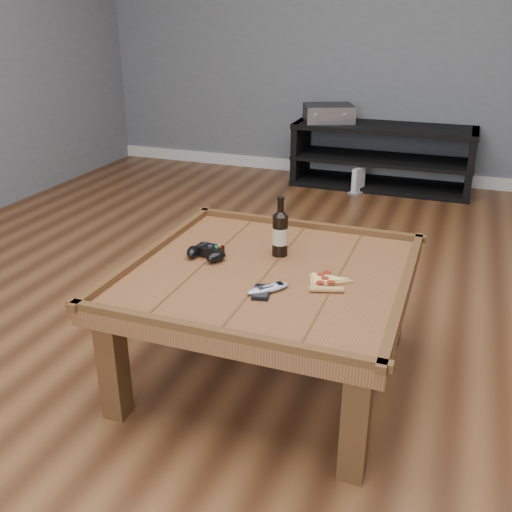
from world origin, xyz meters
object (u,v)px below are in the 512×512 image
(av_receiver, at_px, (329,113))
(game_controller, at_px, (206,252))
(beer_bottle, at_px, (280,232))
(smartphone, at_px, (262,292))
(pizza_slice, at_px, (325,282))
(media_console, at_px, (382,157))
(game_console, at_px, (358,182))
(coffee_table, at_px, (269,285))
(remote_control, at_px, (268,288))

(av_receiver, bearing_deg, game_controller, -109.02)
(beer_bottle, relative_size, smartphone, 2.09)
(pizza_slice, bearing_deg, smartphone, -157.74)
(beer_bottle, relative_size, pizza_slice, 0.99)
(media_console, height_order, beer_bottle, beer_bottle)
(smartphone, xyz_separation_m, av_receiver, (-0.49, 2.93, 0.11))
(media_console, relative_size, beer_bottle, 5.95)
(media_console, distance_m, smartphone, 2.94)
(pizza_slice, xyz_separation_m, smartphone, (-0.18, -0.15, -0.00))
(pizza_slice, bearing_deg, game_console, 80.18)
(game_controller, distance_m, game_console, 2.54)
(beer_bottle, xyz_separation_m, smartphone, (0.05, -0.34, -0.09))
(av_receiver, distance_m, game_console, 0.61)
(media_console, height_order, game_controller, same)
(coffee_table, height_order, av_receiver, av_receiver)
(coffee_table, distance_m, game_console, 2.55)
(coffee_table, relative_size, game_controller, 5.77)
(remote_control, distance_m, game_console, 2.72)
(beer_bottle, bearing_deg, smartphone, -82.22)
(media_console, distance_m, av_receiver, 0.55)
(pizza_slice, distance_m, remote_control, 0.21)
(game_controller, bearing_deg, coffee_table, 1.54)
(game_controller, bearing_deg, av_receiver, 100.79)
(media_console, distance_m, beer_bottle, 2.62)
(coffee_table, distance_m, pizza_slice, 0.23)
(game_console, bearing_deg, coffee_table, -68.41)
(smartphone, bearing_deg, pizza_slice, 27.87)
(remote_control, distance_m, av_receiver, 2.95)
(coffee_table, relative_size, av_receiver, 2.19)
(game_controller, bearing_deg, smartphone, -28.13)
(media_console, bearing_deg, av_receiver, -179.42)
(coffee_table, relative_size, game_console, 5.13)
(av_receiver, height_order, game_console, av_receiver)
(beer_bottle, height_order, pizza_slice, beer_bottle)
(media_console, distance_m, pizza_slice, 2.80)
(beer_bottle, height_order, remote_control, beer_bottle)
(coffee_table, xyz_separation_m, pizza_slice, (0.22, -0.03, 0.07))
(media_console, bearing_deg, beer_bottle, -90.19)
(pizza_slice, relative_size, av_receiver, 0.50)
(game_console, bearing_deg, remote_control, -67.48)
(coffee_table, height_order, smartphone, coffee_table)
(smartphone, bearing_deg, media_console, 78.68)
(media_console, xyz_separation_m, av_receiver, (-0.45, -0.00, 0.32))
(remote_control, bearing_deg, smartphone, -77.97)
(game_controller, xyz_separation_m, game_console, (0.13, 2.51, -0.38))
(coffee_table, relative_size, smartphone, 9.14)
(game_controller, relative_size, remote_control, 1.20)
(smartphone, bearing_deg, beer_bottle, 85.74)
(smartphone, distance_m, av_receiver, 2.97)
(coffee_table, xyz_separation_m, media_console, (0.00, 2.75, -0.15))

